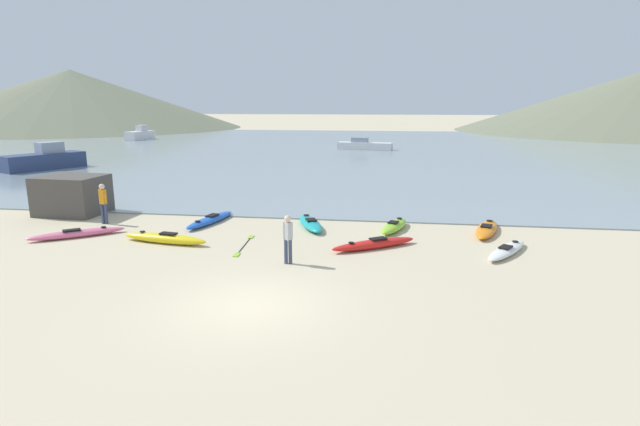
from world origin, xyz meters
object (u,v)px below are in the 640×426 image
at_px(kayak_on_sand_4, 487,229).
at_px(person_near_waterline, 103,201).
at_px(kayak_on_sand_1, 507,250).
at_px(loose_paddle, 244,245).
at_px(moored_boat_1, 44,160).
at_px(kayak_on_sand_2, 374,244).
at_px(kayak_on_sand_0, 77,234).
at_px(kayak_on_sand_7, 165,238).
at_px(kayak_on_sand_6, 310,223).
at_px(kayak_on_sand_3, 394,226).
at_px(shoreline_rock, 72,195).
at_px(person_near_foreground, 288,236).
at_px(moored_boat_2, 364,145).
at_px(moored_boat_0, 140,135).
at_px(kayak_on_sand_5, 210,220).

bearing_deg(kayak_on_sand_4, person_near_waterline, -177.30).
bearing_deg(kayak_on_sand_1, loose_paddle, -177.92).
xyz_separation_m(moored_boat_1, loose_paddle, (21.49, -18.12, -0.76)).
bearing_deg(kayak_on_sand_2, moored_boat_1, 145.91).
height_order(kayak_on_sand_0, kayak_on_sand_7, kayak_on_sand_7).
distance_m(kayak_on_sand_6, person_near_waterline, 9.01).
relative_size(kayak_on_sand_3, moored_boat_1, 0.44).
bearing_deg(kayak_on_sand_3, shoreline_rock, 176.40).
bearing_deg(kayak_on_sand_4, kayak_on_sand_0, -169.50).
bearing_deg(loose_paddle, person_near_foreground, -41.55).
distance_m(person_near_waterline, moored_boat_2, 36.86).
bearing_deg(kayak_on_sand_4, kayak_on_sand_2, -147.51).
bearing_deg(shoreline_rock, kayak_on_sand_0, -54.66).
height_order(person_near_waterline, moored_boat_1, moored_boat_1).
relative_size(kayak_on_sand_2, person_near_waterline, 1.80).
bearing_deg(kayak_on_sand_7, kayak_on_sand_3, 20.25).
height_order(kayak_on_sand_7, shoreline_rock, shoreline_rock).
xyz_separation_m(person_near_waterline, loose_paddle, (6.98, -2.42, -0.99)).
bearing_deg(moored_boat_2, loose_paddle, -93.32).
xyz_separation_m(kayak_on_sand_2, moored_boat_0, (-34.08, 47.87, 0.59)).
xyz_separation_m(kayak_on_sand_4, kayak_on_sand_5, (-11.65, -0.02, -0.01)).
height_order(kayak_on_sand_2, kayak_on_sand_3, kayak_on_sand_3).
bearing_deg(loose_paddle, kayak_on_sand_5, 128.16).
xyz_separation_m(person_near_waterline, moored_boat_1, (-14.50, 15.70, -0.22)).
xyz_separation_m(kayak_on_sand_6, person_near_waterline, (-8.95, -0.64, 0.83)).
height_order(kayak_on_sand_0, kayak_on_sand_4, kayak_on_sand_4).
bearing_deg(shoreline_rock, kayak_on_sand_2, -14.31).
distance_m(person_near_waterline, moored_boat_0, 50.98).
distance_m(kayak_on_sand_1, shoreline_rock, 19.24).
height_order(kayak_on_sand_0, moored_boat_1, moored_boat_1).
height_order(kayak_on_sand_3, moored_boat_2, moored_boat_2).
relative_size(moored_boat_0, moored_boat_2, 0.78).
xyz_separation_m(kayak_on_sand_2, moored_boat_1, (-26.23, 17.75, 0.62)).
xyz_separation_m(kayak_on_sand_2, person_near_foreground, (-2.71, -2.17, 0.77)).
relative_size(kayak_on_sand_1, kayak_on_sand_3, 1.08).
bearing_deg(kayak_on_sand_5, shoreline_rock, 173.15).
height_order(kayak_on_sand_4, kayak_on_sand_7, kayak_on_sand_7).
bearing_deg(moored_boat_1, person_near_foreground, -40.27).
relative_size(kayak_on_sand_3, kayak_on_sand_5, 0.77).
bearing_deg(kayak_on_sand_7, moored_boat_0, 118.55).
distance_m(kayak_on_sand_3, kayak_on_sand_6, 3.50).
bearing_deg(person_near_waterline, kayak_on_sand_1, -7.26).
xyz_separation_m(kayak_on_sand_3, shoreline_rock, (-14.98, 0.94, 0.73)).
bearing_deg(kayak_on_sand_7, kayak_on_sand_1, 1.94).
distance_m(kayak_on_sand_7, moored_boat_0, 55.01).
bearing_deg(kayak_on_sand_1, kayak_on_sand_0, -179.57).
distance_m(kayak_on_sand_0, person_near_waterline, 2.37).
bearing_deg(moored_boat_0, moored_boat_2, -17.80).
bearing_deg(person_near_foreground, kayak_on_sand_4, 34.93).
distance_m(kayak_on_sand_3, moored_boat_0, 57.03).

